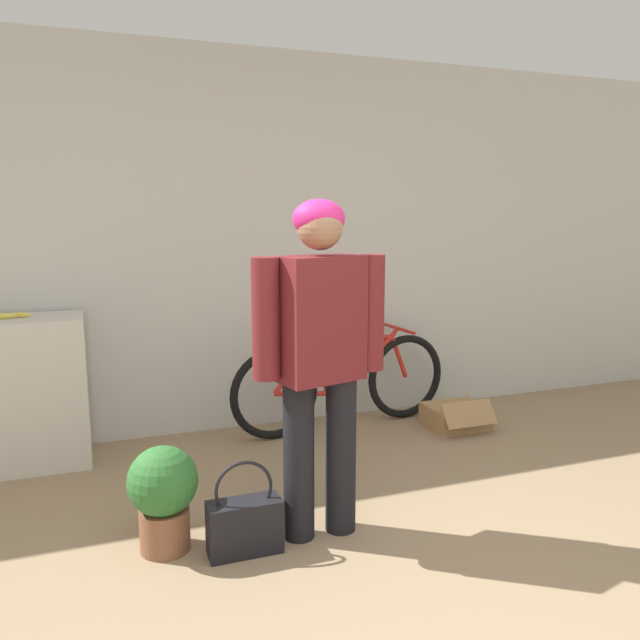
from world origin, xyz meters
name	(u,v)px	position (x,y,z in m)	size (l,w,h in m)	color
wall_back	(232,244)	(0.00, 2.83, 1.30)	(8.00, 0.07, 2.60)	silver
side_shelf	(21,393)	(-1.36, 2.56, 0.45)	(0.75, 0.44, 0.91)	beige
person	(320,345)	(0.04, 1.18, 0.92)	(0.63, 0.30, 1.57)	black
bicycle	(343,382)	(0.71, 2.52, 0.34)	(1.67, 0.46, 0.70)	black
banana	(3,316)	(-1.41, 2.56, 0.92)	(0.30, 0.08, 0.03)	#EAD64C
handbag	(245,524)	(-0.34, 1.13, 0.14)	(0.33, 0.14, 0.44)	black
cardboard_box	(456,416)	(1.47, 2.25, 0.08)	(0.41, 0.40, 0.23)	#A87F51
potted_plant	(163,493)	(-0.67, 1.28, 0.27)	(0.32, 0.32, 0.49)	brown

